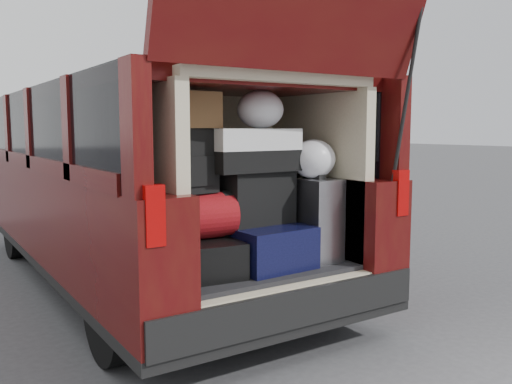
% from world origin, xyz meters
% --- Properties ---
extents(ground, '(80.00, 80.00, 0.00)m').
position_xyz_m(ground, '(0.00, 0.00, 0.00)').
color(ground, '#3B3B3E').
rests_on(ground, ground).
extents(minivan, '(1.90, 5.35, 2.77)m').
position_xyz_m(minivan, '(0.00, 1.86, 0.91)').
color(minivan, black).
rests_on(minivan, ground).
extents(load_floor, '(1.24, 1.05, 0.55)m').
position_xyz_m(load_floor, '(0.00, 0.28, 0.28)').
color(load_floor, black).
rests_on(load_floor, ground).
extents(black_hardshell, '(0.46, 0.59, 0.22)m').
position_xyz_m(black_hardshell, '(-0.36, 0.14, 0.66)').
color(black_hardshell, black).
rests_on(black_hardshell, load_floor).
extents(navy_hardshell, '(0.53, 0.64, 0.27)m').
position_xyz_m(navy_hardshell, '(0.06, 0.13, 0.68)').
color(navy_hardshell, black).
rests_on(navy_hardshell, load_floor).
extents(silver_roller, '(0.24, 0.37, 0.55)m').
position_xyz_m(silver_roller, '(0.45, 0.05, 0.83)').
color(silver_roller, silver).
rests_on(silver_roller, load_floor).
extents(red_duffel, '(0.45, 0.30, 0.28)m').
position_xyz_m(red_duffel, '(-0.38, 0.15, 0.91)').
color(red_duffel, maroon).
rests_on(red_duffel, black_hardshell).
extents(black_soft_case, '(0.50, 0.33, 0.35)m').
position_xyz_m(black_soft_case, '(0.06, 0.19, 0.99)').
color(black_soft_case, black).
rests_on(black_soft_case, navy_hardshell).
extents(backpack, '(0.29, 0.20, 0.39)m').
position_xyz_m(backpack, '(-0.40, 0.16, 1.25)').
color(backpack, black).
rests_on(backpack, red_duffel).
extents(twotone_duffel, '(0.62, 0.35, 0.27)m').
position_xyz_m(twotone_duffel, '(0.01, 0.16, 1.30)').
color(twotone_duffel, white).
rests_on(twotone_duffel, black_soft_case).
extents(grocery_sack_lower, '(0.24, 0.20, 0.21)m').
position_xyz_m(grocery_sack_lower, '(-0.37, 0.15, 1.55)').
color(grocery_sack_lower, brown).
rests_on(grocery_sack_lower, backpack).
extents(plastic_bag_center, '(0.31, 0.29, 0.25)m').
position_xyz_m(plastic_bag_center, '(0.09, 0.17, 1.56)').
color(plastic_bag_center, white).
rests_on(plastic_bag_center, twotone_duffel).
extents(plastic_bag_right, '(0.33, 0.31, 0.26)m').
position_xyz_m(plastic_bag_right, '(0.45, 0.06, 1.24)').
color(plastic_bag_right, white).
rests_on(plastic_bag_right, silver_roller).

